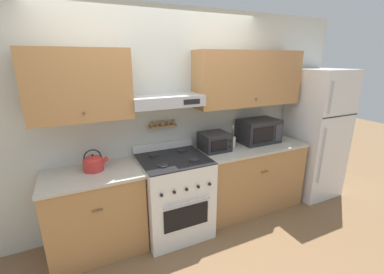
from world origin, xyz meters
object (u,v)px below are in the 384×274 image
Objects in this scene: refrigerator at (315,134)px; utensil_crock at (232,141)px; toaster_oven at (214,142)px; tea_kettle at (94,163)px; stove_range at (174,195)px; microwave at (259,131)px.

utensil_crock is (-1.39, 0.12, 0.04)m from refrigerator.
refrigerator reaches higher than toaster_oven.
refrigerator is 5.50× the size of toaster_oven.
utensil_crock is at bearing 0.00° from tea_kettle.
utensil_crock is 0.85× the size of toaster_oven.
tea_kettle is at bearing -180.00° from utensil_crock.
microwave reaches higher than stove_range.
tea_kettle is (-0.82, 0.12, 0.51)m from stove_range.
toaster_oven is at bearing 11.23° from stove_range.
tea_kettle is 0.89× the size of utensil_crock.
microwave is (1.30, 0.14, 0.58)m from stove_range.
microwave is (2.12, 0.02, 0.07)m from tea_kettle.
toaster_oven is at bearing -179.61° from utensil_crock.
stove_range is 3.98× the size of tea_kettle.
toaster_oven is at bearing -178.40° from microwave.
toaster_oven is (-0.26, -0.00, 0.03)m from utensil_crock.
utensil_crock is at bearing 8.02° from stove_range.
toaster_oven reaches higher than stove_range.
tea_kettle is at bearing 171.66° from stove_range.
tea_kettle is 0.76× the size of toaster_oven.
refrigerator reaches higher than tea_kettle.
microwave is at bearing 2.29° from utensil_crock.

